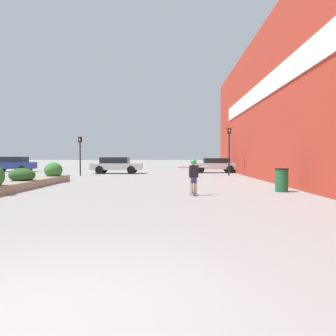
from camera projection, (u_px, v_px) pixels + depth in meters
name	position (u px, v px, depth m)	size (l,w,h in m)	color
ground_plane	(43.00, 316.00, 3.08)	(300.00, 300.00, 0.00)	gray
building_wall_right	(275.00, 98.00, 19.07)	(0.67, 41.01, 9.89)	#B23323
planter_box	(9.00, 182.00, 14.22)	(1.30, 12.80, 1.31)	gray
skateboard	(194.00, 194.00, 12.73)	(0.29, 0.67, 0.09)	navy
skateboarder	(194.00, 172.00, 12.71)	(1.22, 0.31, 1.32)	tan
trash_bin	(282.00, 180.00, 14.00)	(0.56, 0.56, 1.01)	#1E5B33
car_leftmost	(116.00, 165.00, 29.31)	(4.47, 2.00, 1.45)	#BCBCC1
car_center_left	(215.00, 165.00, 30.71)	(4.35, 1.90, 1.37)	#BCBCC1
car_center_right	(13.00, 164.00, 32.51)	(4.34, 1.85, 1.50)	navy
car_rightmost	(326.00, 165.00, 32.04)	(3.97, 1.98, 1.37)	maroon
traffic_light_left	(80.00, 149.00, 25.96)	(0.28, 0.30, 3.09)	black
traffic_light_right	(229.00, 143.00, 25.75)	(0.28, 0.30, 3.78)	black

